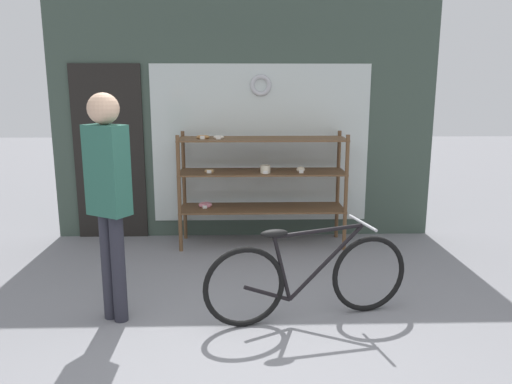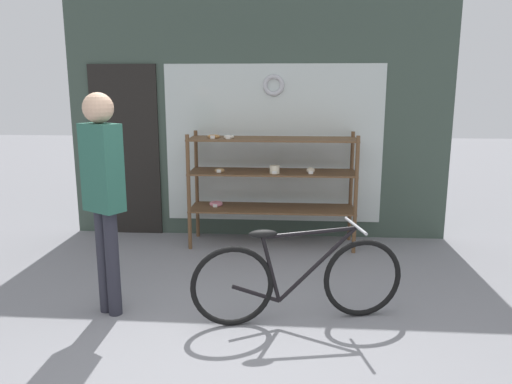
% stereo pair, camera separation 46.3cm
% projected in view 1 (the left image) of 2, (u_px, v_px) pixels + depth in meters
% --- Properties ---
extents(ground_plane, '(30.00, 30.00, 0.00)m').
position_uv_depth(ground_plane, '(247.00, 365.00, 3.37)').
color(ground_plane, gray).
extents(storefront_facade, '(4.61, 0.13, 3.10)m').
position_uv_depth(storefront_facade, '(239.00, 115.00, 6.01)').
color(storefront_facade, '#3D4C42').
rests_on(storefront_facade, ground_plane).
extents(display_case, '(1.91, 0.53, 1.32)m').
position_uv_depth(display_case, '(260.00, 176.00, 5.77)').
color(display_case, brown).
rests_on(display_case, ground_plane).
extents(bicycle, '(1.68, 0.55, 0.78)m').
position_uv_depth(bicycle, '(308.00, 277.00, 3.98)').
color(bicycle, black).
rests_on(bicycle, ground_plane).
extents(pedestrian, '(0.37, 0.32, 1.80)m').
position_uv_depth(pedestrian, '(108.00, 188.00, 3.82)').
color(pedestrian, '#282833').
rests_on(pedestrian, ground_plane).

